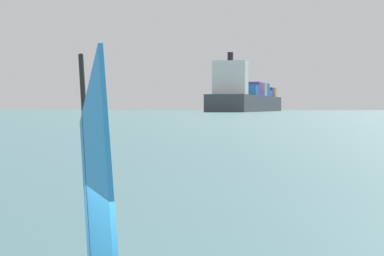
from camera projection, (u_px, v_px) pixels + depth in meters
name	position (u px, v px, depth m)	size (l,w,h in m)	color
cargo_ship	(247.00, 99.00, 686.46)	(31.59, 202.51, 41.82)	#3F444C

